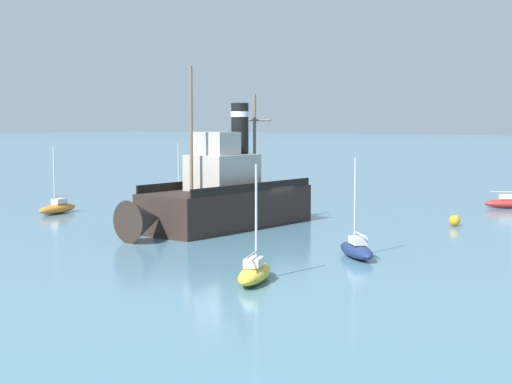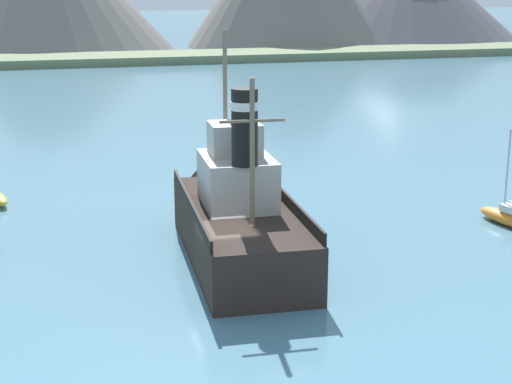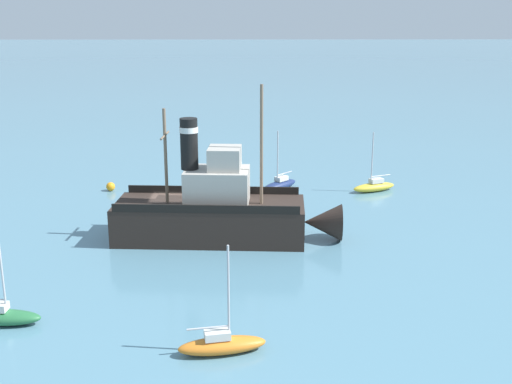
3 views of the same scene
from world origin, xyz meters
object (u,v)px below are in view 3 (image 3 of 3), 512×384
at_px(old_tugboat, 219,211).
at_px(sailboat_yellow, 374,186).
at_px(mooring_buoy, 111,187).
at_px(sailboat_navy, 280,184).
at_px(sailboat_orange, 222,344).
at_px(sailboat_green, 0,316).

xyz_separation_m(old_tugboat, sailboat_yellow, (-11.10, 12.09, -1.40)).
relative_size(old_tugboat, mooring_buoy, 20.35).
bearing_deg(sailboat_navy, mooring_buoy, -88.72).
bearing_deg(sailboat_orange, sailboat_navy, 171.84).
relative_size(sailboat_orange, mooring_buoy, 6.84).
bearing_deg(old_tugboat, sailboat_yellow, 132.54).
height_order(sailboat_yellow, sailboat_navy, same).
relative_size(sailboat_green, sailboat_navy, 1.00).
bearing_deg(sailboat_navy, sailboat_green, -31.21).
distance_m(old_tugboat, sailboat_green, 15.25).
relative_size(sailboat_orange, sailboat_yellow, 1.00).
xyz_separation_m(sailboat_yellow, mooring_buoy, (-0.41, -21.46, -0.07)).
distance_m(old_tugboat, sailboat_navy, 12.70).
height_order(old_tugboat, sailboat_navy, old_tugboat).
height_order(old_tugboat, mooring_buoy, old_tugboat).
height_order(old_tugboat, sailboat_orange, old_tugboat).
xyz_separation_m(old_tugboat, sailboat_green, (11.64, -9.75, -1.40)).
bearing_deg(sailboat_yellow, mooring_buoy, -91.10).
bearing_deg(sailboat_green, old_tugboat, 140.02).
height_order(old_tugboat, sailboat_green, old_tugboat).
bearing_deg(sailboat_orange, sailboat_yellow, 155.91).
distance_m(sailboat_yellow, mooring_buoy, 21.46).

